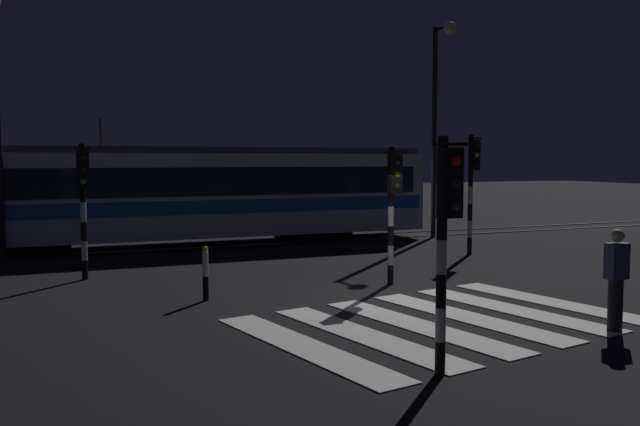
{
  "coord_description": "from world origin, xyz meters",
  "views": [
    {
      "loc": [
        -6.62,
        -12.22,
        2.85
      ],
      "look_at": [
        0.6,
        4.77,
        1.4
      ],
      "focal_mm": 38.36,
      "sensor_mm": 36.0,
      "label": 1
    }
  ],
  "objects_px": {
    "tram": "(183,193)",
    "bollard_island_edge": "(205,273)",
    "traffic_light_median_centre": "(393,194)",
    "traffic_light_corner_far_left": "(83,190)",
    "street_lamp_trackside_right": "(438,105)",
    "traffic_light_kerb_mid_left": "(446,219)",
    "pedestrian_waiting_at_kerb": "(616,279)",
    "traffic_light_corner_far_right": "(472,176)"
  },
  "relations": [
    {
      "from": "tram",
      "to": "bollard_island_edge",
      "type": "distance_m",
      "value": 9.09
    },
    {
      "from": "traffic_light_median_centre",
      "to": "traffic_light_corner_far_left",
      "type": "height_order",
      "value": "traffic_light_corner_far_left"
    },
    {
      "from": "tram",
      "to": "street_lamp_trackside_right",
      "type": "bearing_deg",
      "value": -8.51
    },
    {
      "from": "traffic_light_corner_far_left",
      "to": "tram",
      "type": "xyz_separation_m",
      "value": [
        3.46,
        5.48,
        -0.38
      ]
    },
    {
      "from": "traffic_light_corner_far_left",
      "to": "street_lamp_trackside_right",
      "type": "distance_m",
      "value": 13.33
    },
    {
      "from": "traffic_light_kerb_mid_left",
      "to": "tram",
      "type": "height_order",
      "value": "tram"
    },
    {
      "from": "tram",
      "to": "bollard_island_edge",
      "type": "height_order",
      "value": "tram"
    },
    {
      "from": "traffic_light_corner_far_left",
      "to": "pedestrian_waiting_at_kerb",
      "type": "relative_size",
      "value": 1.88
    },
    {
      "from": "traffic_light_corner_far_right",
      "to": "traffic_light_corner_far_left",
      "type": "relative_size",
      "value": 1.11
    },
    {
      "from": "street_lamp_trackside_right",
      "to": "pedestrian_waiting_at_kerb",
      "type": "distance_m",
      "value": 14.07
    },
    {
      "from": "tram",
      "to": "pedestrian_waiting_at_kerb",
      "type": "distance_m",
      "value": 14.68
    },
    {
      "from": "pedestrian_waiting_at_kerb",
      "to": "traffic_light_kerb_mid_left",
      "type": "bearing_deg",
      "value": -167.15
    },
    {
      "from": "traffic_light_median_centre",
      "to": "traffic_light_corner_far_left",
      "type": "relative_size",
      "value": 0.97
    },
    {
      "from": "traffic_light_corner_far_right",
      "to": "bollard_island_edge",
      "type": "xyz_separation_m",
      "value": [
        -8.88,
        -3.43,
        -1.8
      ]
    },
    {
      "from": "bollard_island_edge",
      "to": "traffic_light_corner_far_left",
      "type": "bearing_deg",
      "value": 121.1
    },
    {
      "from": "traffic_light_kerb_mid_left",
      "to": "tram",
      "type": "relative_size",
      "value": 0.19
    },
    {
      "from": "pedestrian_waiting_at_kerb",
      "to": "traffic_light_median_centre",
      "type": "bearing_deg",
      "value": 104.48
    },
    {
      "from": "traffic_light_corner_far_right",
      "to": "traffic_light_corner_far_left",
      "type": "height_order",
      "value": "traffic_light_corner_far_right"
    },
    {
      "from": "traffic_light_median_centre",
      "to": "street_lamp_trackside_right",
      "type": "distance_m",
      "value": 10.01
    },
    {
      "from": "traffic_light_corner_far_left",
      "to": "bollard_island_edge",
      "type": "bearing_deg",
      "value": -58.9
    },
    {
      "from": "street_lamp_trackside_right",
      "to": "pedestrian_waiting_at_kerb",
      "type": "height_order",
      "value": "street_lamp_trackside_right"
    },
    {
      "from": "traffic_light_corner_far_right",
      "to": "traffic_light_kerb_mid_left",
      "type": "relative_size",
      "value": 1.14
    },
    {
      "from": "traffic_light_kerb_mid_left",
      "to": "traffic_light_corner_far_left",
      "type": "distance_m",
      "value": 10.17
    },
    {
      "from": "traffic_light_corner_far_right",
      "to": "tram",
      "type": "relative_size",
      "value": 0.21
    },
    {
      "from": "traffic_light_kerb_mid_left",
      "to": "bollard_island_edge",
      "type": "xyz_separation_m",
      "value": [
        -1.73,
        6.01,
        -1.52
      ]
    },
    {
      "from": "traffic_light_median_centre",
      "to": "bollard_island_edge",
      "type": "distance_m",
      "value": 4.57
    },
    {
      "from": "traffic_light_kerb_mid_left",
      "to": "tram",
      "type": "xyz_separation_m",
      "value": [
        -0.34,
        14.91,
        -0.33
      ]
    },
    {
      "from": "bollard_island_edge",
      "to": "traffic_light_median_centre",
      "type": "bearing_deg",
      "value": 0.55
    },
    {
      "from": "tram",
      "to": "bollard_island_edge",
      "type": "relative_size",
      "value": 15.29
    },
    {
      "from": "tram",
      "to": "pedestrian_waiting_at_kerb",
      "type": "xyz_separation_m",
      "value": [
        4.26,
        -14.02,
        -0.87
      ]
    },
    {
      "from": "traffic_light_median_centre",
      "to": "traffic_light_corner_far_right",
      "type": "bearing_deg",
      "value": 36.6
    },
    {
      "from": "tram",
      "to": "bollard_island_edge",
      "type": "xyz_separation_m",
      "value": [
        -1.39,
        -8.91,
        -1.19
      ]
    },
    {
      "from": "traffic_light_kerb_mid_left",
      "to": "traffic_light_corner_far_left",
      "type": "relative_size",
      "value": 0.98
    },
    {
      "from": "pedestrian_waiting_at_kerb",
      "to": "tram",
      "type": "bearing_deg",
      "value": 106.9
    },
    {
      "from": "traffic_light_corner_far_left",
      "to": "pedestrian_waiting_at_kerb",
      "type": "height_order",
      "value": "traffic_light_corner_far_left"
    },
    {
      "from": "traffic_light_corner_far_right",
      "to": "traffic_light_kerb_mid_left",
      "type": "bearing_deg",
      "value": -127.16
    },
    {
      "from": "traffic_light_median_centre",
      "to": "bollard_island_edge",
      "type": "height_order",
      "value": "traffic_light_median_centre"
    },
    {
      "from": "traffic_light_corner_far_right",
      "to": "street_lamp_trackside_right",
      "type": "xyz_separation_m",
      "value": [
        1.44,
        4.14,
        2.42
      ]
    },
    {
      "from": "traffic_light_median_centre",
      "to": "street_lamp_trackside_right",
      "type": "relative_size",
      "value": 0.41
    },
    {
      "from": "traffic_light_median_centre",
      "to": "traffic_light_corner_far_left",
      "type": "bearing_deg",
      "value": 152.07
    },
    {
      "from": "traffic_light_kerb_mid_left",
      "to": "bollard_island_edge",
      "type": "height_order",
      "value": "traffic_light_kerb_mid_left"
    },
    {
      "from": "traffic_light_kerb_mid_left",
      "to": "street_lamp_trackside_right",
      "type": "distance_m",
      "value": 16.29
    }
  ]
}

